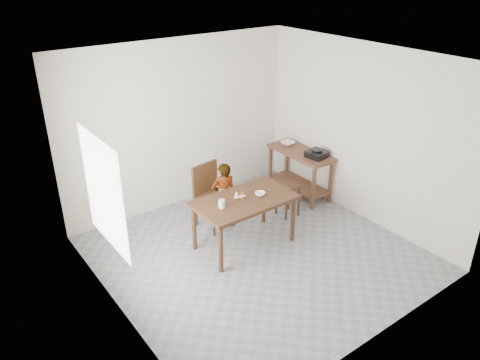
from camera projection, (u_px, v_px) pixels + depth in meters
floor at (257, 255)px, 6.58m from camera, size 4.00×4.00×0.04m
ceiling at (261, 58)px, 5.37m from camera, size 4.00×4.00×0.04m
wall_back at (179, 124)px, 7.43m from camera, size 4.00×0.04×2.70m
wall_front at (389, 236)px, 4.52m from camera, size 4.00×0.04×2.70m
wall_left at (108, 214)px, 4.89m from camera, size 0.04×4.00×2.70m
wall_right at (363, 134)px, 7.06m from camera, size 0.04×4.00×2.70m
window_pane at (103, 193)px, 5.00m from camera, size 0.02×1.10×1.30m
dining_table at (244, 222)px, 6.62m from camera, size 1.40×0.80×0.75m
prep_counter at (299, 173)px, 8.03m from camera, size 0.50×1.20×0.80m
child at (224, 195)px, 7.02m from camera, size 0.44×0.34×1.05m
dining_chair at (215, 197)px, 7.04m from camera, size 0.54×0.54×0.98m
stool at (288, 200)px, 7.44m from camera, size 0.32×0.32×0.54m
glass_tumbler at (222, 204)px, 6.21m from camera, size 0.12×0.12×0.11m
small_bowl at (260, 194)px, 6.54m from camera, size 0.17×0.17×0.05m
banana at (240, 197)px, 6.45m from camera, size 0.21×0.18×0.06m
serving_bowl at (288, 143)px, 8.11m from camera, size 0.24×0.24×0.06m
gas_burner at (317, 154)px, 7.62m from camera, size 0.34×0.34×0.10m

